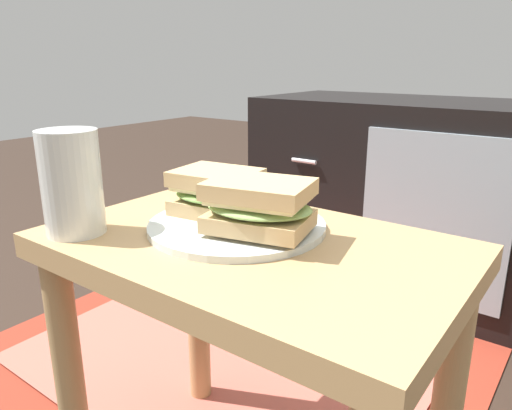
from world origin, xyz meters
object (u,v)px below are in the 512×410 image
at_px(plate, 237,225).
at_px(beer_glass, 72,185).
at_px(tv_cabinet, 416,197).
at_px(sandwich_front, 217,192).
at_px(sandwich_back, 259,205).

distance_m(plate, beer_glass, 0.23).
distance_m(tv_cabinet, sandwich_front, 0.93).
bearing_deg(tv_cabinet, sandwich_back, -84.24).
height_order(plate, sandwich_front, sandwich_front).
bearing_deg(plate, sandwich_back, -17.85).
xyz_separation_m(sandwich_front, sandwich_back, (0.10, -0.03, 0.01)).
relative_size(tv_cabinet, sandwich_back, 5.87).
height_order(tv_cabinet, sandwich_back, tv_cabinet).
distance_m(plate, sandwich_back, 0.07).
bearing_deg(sandwich_front, plate, -17.85).
height_order(tv_cabinet, plate, tv_cabinet).
height_order(plate, beer_glass, beer_glass).
relative_size(plate, sandwich_front, 1.79).
bearing_deg(sandwich_front, sandwich_back, -17.85).
bearing_deg(beer_glass, sandwich_back, 30.17).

